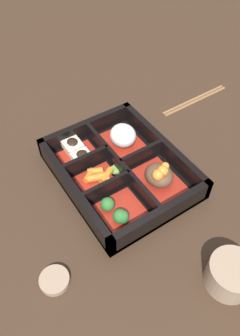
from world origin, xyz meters
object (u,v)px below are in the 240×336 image
at_px(sauce_dish, 55,280).
at_px(chopsticks, 195,99).
at_px(tea_cup, 231,274).
at_px(bowl_rice, 123,137).

bearing_deg(sauce_dish, chopsticks, 114.57).
relative_size(tea_cup, chopsticks, 0.38).
xyz_separation_m(chopsticks, sauce_dish, (0.24, -0.52, 0.00)).
xyz_separation_m(tea_cup, sauce_dish, (-0.16, -0.24, -0.02)).
bearing_deg(bowl_rice, tea_cup, -4.21).
height_order(tea_cup, chopsticks, tea_cup).
relative_size(tea_cup, sauce_dish, 1.57).
xyz_separation_m(tea_cup, chopsticks, (-0.39, 0.28, -0.02)).
bearing_deg(sauce_dish, tea_cup, 56.93).
distance_m(chopsticks, sauce_dish, 0.57).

